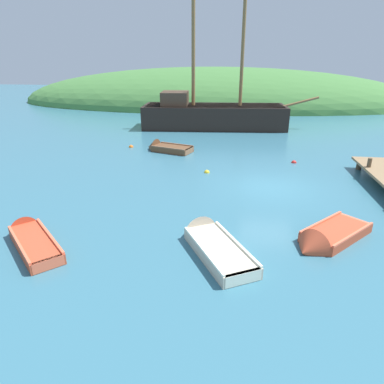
{
  "coord_description": "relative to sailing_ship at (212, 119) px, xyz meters",
  "views": [
    {
      "loc": [
        -1.63,
        -15.29,
        5.68
      ],
      "look_at": [
        -3.41,
        -1.97,
        0.36
      ],
      "focal_mm": 31.81,
      "sensor_mm": 36.0,
      "label": 1
    }
  ],
  "objects": [
    {
      "name": "shore_hill",
      "position": [
        -0.95,
        17.13,
        -0.76
      ],
      "size": [
        52.64,
        20.81,
        9.25
      ],
      "primitive_type": "ellipsoid",
      "color": "#477F3D",
      "rests_on": "ground"
    },
    {
      "name": "rowboat_outer_right",
      "position": [
        -4.36,
        -20.59,
        -0.64
      ],
      "size": [
        3.21,
        3.22,
        0.95
      ],
      "rotation": [
        0.0,
        0.0,
        2.36
      ],
      "color": "#C64C2D",
      "rests_on": "ground"
    },
    {
      "name": "buoy_red",
      "position": [
        5.54,
        -10.01,
        -0.76
      ],
      "size": [
        0.29,
        0.29,
        0.29
      ],
      "primitive_type": "sphere",
      "color": "red",
      "rests_on": "ground"
    },
    {
      "name": "buoy_yellow",
      "position": [
        0.69,
        -12.49,
        -0.76
      ],
      "size": [
        0.3,
        0.3,
        0.3
      ],
      "primitive_type": "sphere",
      "color": "yellow",
      "rests_on": "ground"
    },
    {
      "name": "rowboat_far",
      "position": [
        1.54,
        -20.1,
        -0.63
      ],
      "size": [
        2.81,
        3.8,
        1.15
      ],
      "rotation": [
        0.0,
        0.0,
        2.08
      ],
      "color": "beige",
      "rests_on": "ground"
    },
    {
      "name": "buoy_orange",
      "position": [
        -4.95,
        -7.68,
        -0.76
      ],
      "size": [
        0.31,
        0.31,
        0.31
      ],
      "primitive_type": "sphere",
      "color": "orange",
      "rests_on": "ground"
    },
    {
      "name": "ground_plane",
      "position": [
        3.82,
        -14.33,
        -0.76
      ],
      "size": [
        120.0,
        120.0,
        0.0
      ],
      "primitive_type": "plane",
      "color": "teal"
    },
    {
      "name": "rowboat_outer_left",
      "position": [
        5.27,
        -19.28,
        -0.65
      ],
      "size": [
        3.1,
        3.17,
        1.18
      ],
      "rotation": [
        0.0,
        0.0,
        3.95
      ],
      "color": "#C64C2D",
      "rests_on": "ground"
    },
    {
      "name": "sailing_ship",
      "position": [
        0.0,
        0.0,
        0.0
      ],
      "size": [
        14.81,
        4.78,
        12.13
      ],
      "rotation": [
        0.0,
        0.0,
        0.08
      ],
      "color": "black",
      "rests_on": "ground"
    },
    {
      "name": "rowboat_near_dock",
      "position": [
        -2.43,
        -8.32,
        -0.64
      ],
      "size": [
        3.33,
        2.17,
        1.2
      ],
      "rotation": [
        0.0,
        0.0,
        2.81
      ],
      "color": "brown",
      "rests_on": "ground"
    }
  ]
}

